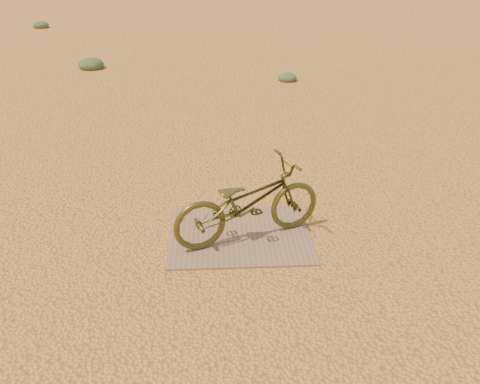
{
  "coord_description": "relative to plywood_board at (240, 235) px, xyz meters",
  "views": [
    {
      "loc": [
        0.01,
        -3.98,
        2.9
      ],
      "look_at": [
        0.24,
        0.52,
        0.56
      ],
      "focal_mm": 35.0,
      "sensor_mm": 36.0,
      "label": 1
    }
  ],
  "objects": [
    {
      "name": "kale_b",
      "position": [
        1.54,
        7.01,
        -0.01
      ],
      "size": [
        0.46,
        0.46,
        0.25
      ],
      "primitive_type": "ellipsoid",
      "color": "#4B6746",
      "rests_on": "ground"
    },
    {
      "name": "ground",
      "position": [
        -0.24,
        -0.52,
        -0.01
      ],
      "size": [
        120.0,
        120.0,
        0.0
      ],
      "primitive_type": "plane",
      "color": "gold",
      "rests_on": "ground"
    },
    {
      "name": "kale_a",
      "position": [
        -3.63,
        8.62,
        -0.01
      ],
      "size": [
        0.68,
        0.68,
        0.37
      ],
      "primitive_type": "ellipsoid",
      "color": "#4B6746",
      "rests_on": "ground"
    },
    {
      "name": "bicycle",
      "position": [
        0.09,
        -0.07,
        0.46
      ],
      "size": [
        1.81,
        1.14,
        0.9
      ],
      "primitive_type": "imported",
      "rotation": [
        0.0,
        0.0,
        1.92
      ],
      "color": "#46481F",
      "rests_on": "plywood_board"
    },
    {
      "name": "plywood_board",
      "position": [
        0.0,
        0.0,
        0.0
      ],
      "size": [
        1.59,
        1.26,
        0.02
      ],
      "primitive_type": "cube",
      "color": "#806553",
      "rests_on": "ground"
    },
    {
      "name": "kale_c",
      "position": [
        -7.43,
        16.26,
        -0.01
      ],
      "size": [
        0.62,
        0.62,
        0.34
      ],
      "primitive_type": "ellipsoid",
      "color": "#4B6746",
      "rests_on": "ground"
    }
  ]
}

